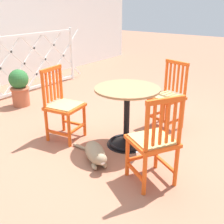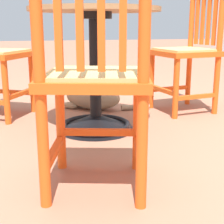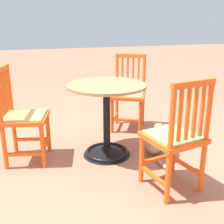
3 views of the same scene
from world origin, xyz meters
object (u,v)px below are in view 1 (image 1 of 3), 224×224
object	(u,v)px
orange_chair_facing_out	(168,97)
orange_chair_tucked_in	(63,106)
tabby_cat	(96,154)
orange_chair_near_fence	(154,142)
cafe_table	(126,123)
terracotta_planter	(20,87)

from	to	relation	value
orange_chair_facing_out	orange_chair_tucked_in	bearing A→B (deg)	140.56
orange_chair_facing_out	tabby_cat	xyz separation A→B (m)	(-1.31, 0.20, -0.34)
orange_chair_near_fence	tabby_cat	bearing A→B (deg)	93.65
orange_chair_tucked_in	tabby_cat	xyz separation A→B (m)	(-0.22, -0.70, -0.34)
orange_chair_tucked_in	tabby_cat	bearing A→B (deg)	-107.43
cafe_table	orange_chair_tucked_in	distance (m)	0.82
orange_chair_near_fence	tabby_cat	size ratio (longest dim) A/B	1.32
orange_chair_facing_out	terracotta_planter	distance (m)	2.45
cafe_table	orange_chair_near_fence	world-z (taller)	orange_chair_near_fence
orange_chair_near_fence	terracotta_planter	size ratio (longest dim) A/B	1.47
cafe_table	orange_chair_near_fence	bearing A→B (deg)	-128.09
cafe_table	tabby_cat	size ratio (longest dim) A/B	1.10
orange_chair_tucked_in	orange_chair_facing_out	world-z (taller)	same
cafe_table	orange_chair_tucked_in	world-z (taller)	orange_chair_tucked_in
cafe_table	orange_chair_tucked_in	size ratio (longest dim) A/B	0.83
terracotta_planter	orange_chair_near_fence	bearing A→B (deg)	-101.98
cafe_table	tabby_cat	bearing A→B (deg)	175.15
terracotta_planter	cafe_table	bearing A→B (deg)	-92.87
orange_chair_tucked_in	orange_chair_near_fence	distance (m)	1.38
tabby_cat	terracotta_planter	world-z (taller)	terracotta_planter
cafe_table	terracotta_planter	xyz separation A→B (m)	(0.11, 2.21, 0.04)
orange_chair_tucked_in	tabby_cat	size ratio (longest dim) A/B	1.32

